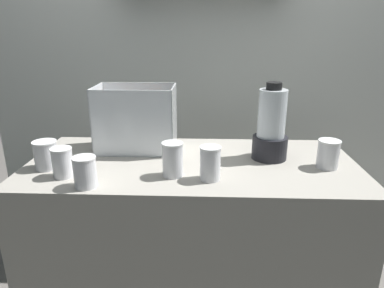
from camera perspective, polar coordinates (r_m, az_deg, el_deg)
The scene contains 10 objects.
counter at distance 1.70m, azimuth 0.00°, elevation -17.12°, with size 1.40×0.64×0.90m, color #9E998E.
back_wall_unit at distance 2.15m, azimuth 0.83°, elevation 13.95°, with size 2.60×0.24×2.50m.
carrot_display_bin at distance 1.63m, azimuth -9.22°, elevation 2.25°, with size 0.36×0.22×0.30m.
blender_pitcher at distance 1.52m, azimuth 12.87°, elevation 2.55°, with size 0.15×0.15×0.33m.
juice_cup_pomegranate_far_left at distance 1.52m, azimuth -22.90°, elevation -1.95°, with size 0.10×0.10×0.12m.
juice_cup_mango_left at distance 1.41m, azimuth -20.53°, elevation -3.10°, with size 0.08×0.08×0.12m.
juice_cup_orange_middle at distance 1.30m, azimuth -17.19°, elevation -4.68°, with size 0.08×0.08×0.11m.
juice_cup_pomegranate_right at distance 1.33m, azimuth -3.19°, elevation -2.84°, with size 0.08×0.08×0.13m.
juice_cup_pomegranate_far_right at distance 1.30m, azimuth 3.01°, elevation -3.46°, with size 0.08×0.08×0.13m.
juice_cup_orange_rightmost at distance 1.51m, azimuth 21.48°, elevation -1.78°, with size 0.09×0.09×0.12m.
Camera 1 is at (0.06, -1.38, 1.45)m, focal length 32.37 mm.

